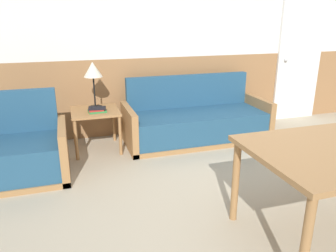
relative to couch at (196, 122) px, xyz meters
name	(u,v)px	position (x,y,z in m)	size (l,w,h in m)	color
ground_plane	(291,222)	(0.04, -2.07, -0.26)	(16.00, 16.00, 0.00)	#B2A58C
wall_back	(186,39)	(0.04, 0.56, 1.09)	(7.20, 0.06, 2.70)	#996B42
couch	(196,122)	(0.00, 0.00, 0.00)	(1.97, 0.80, 0.87)	#9E7042
armchair	(21,154)	(-2.20, -0.50, 0.01)	(0.96, 0.79, 0.89)	#9E7042
side_table	(95,116)	(-1.36, 0.05, 0.20)	(0.59, 0.59, 0.53)	#9E7042
table_lamp	(93,72)	(-1.34, 0.15, 0.74)	(0.23, 0.23, 0.59)	black
book_stack	(97,110)	(-1.34, -0.05, 0.30)	(0.22, 0.17, 0.06)	#2D7F3D
entry_door	(299,56)	(2.00, 0.50, 0.78)	(0.80, 0.09, 2.08)	white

